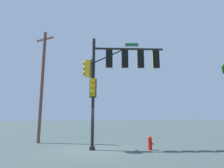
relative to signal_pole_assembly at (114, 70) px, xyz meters
The scene contains 4 objects.
ground_plane 5.20m from the signal_pole_assembly, 163.49° to the left, with size 120.00×120.00×0.00m, color #3A4949.
signal_pole_assembly is the anchor object (origin of this frame).
utility_pole 6.42m from the signal_pole_assembly, 136.82° to the left, with size 1.38×1.34×8.97m.
fire_hydrant 5.09m from the signal_pole_assembly, 18.37° to the right, with size 0.33×0.24×0.83m.
Camera 1 is at (-2.34, -11.38, 2.11)m, focal length 29.09 mm.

